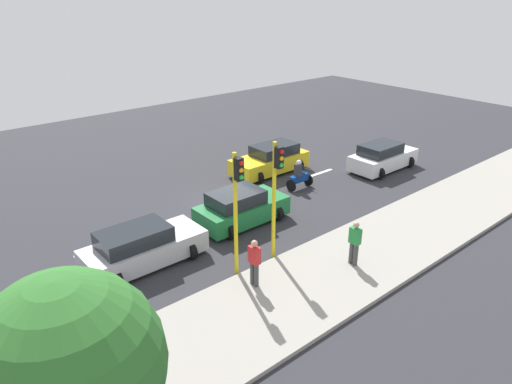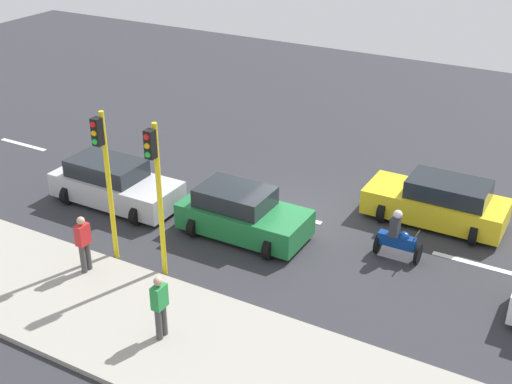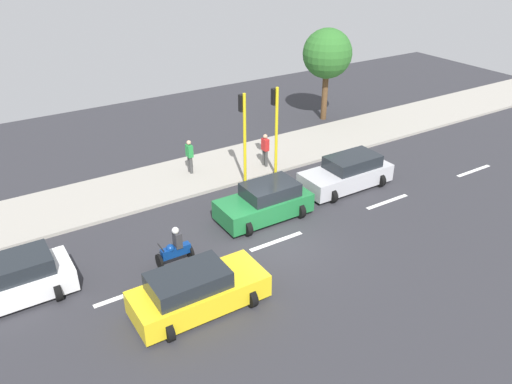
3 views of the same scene
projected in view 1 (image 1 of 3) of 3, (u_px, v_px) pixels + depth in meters
The scene contains 16 objects.
ground_plane at pixel (228, 206), 21.93m from camera, with size 40.00×60.00×0.10m, color #2D2D33.
sidewalk at pixel (345, 266), 16.98m from camera, with size 4.00×60.00×0.15m, color #9E998E.
lane_stripe_north at pixel (105, 247), 18.36m from camera, with size 0.20×2.40×0.01m, color white.
lane_stripe_mid at pixel (228, 205), 21.91m from camera, with size 0.20×2.40×0.01m, color white.
lane_stripe_south at pixel (316, 174), 25.45m from camera, with size 0.20×2.40×0.01m, color white.
lane_stripe_far_south at pixel (384, 151), 28.99m from camera, with size 0.20×2.40×0.01m, color white.
car_yellow_cab at pixel (271, 160), 25.50m from camera, with size 2.20×4.36×1.52m.
car_silver at pixel (142, 247), 16.96m from camera, with size 2.20×4.41×1.52m.
car_green at pixel (241, 208), 19.97m from camera, with size 2.23×3.95×1.52m.
car_white at pixel (382, 157), 25.89m from camera, with size 2.17×4.11×1.52m.
motorcycle at pixel (299, 176), 23.44m from camera, with size 0.60×1.30×1.53m.
pedestrian_near_signal at pixel (254, 261), 15.44m from camera, with size 0.40×0.24×1.69m.
pedestrian_by_tree at pixel (355, 242), 16.62m from camera, with size 0.40×0.24×1.69m.
traffic_light_corner at pixel (276, 185), 16.49m from camera, with size 0.49×0.24×4.50m.
traffic_light_midblock at pixel (237, 199), 15.47m from camera, with size 0.49×0.24×4.50m.
street_tree_center at pixel (69, 368), 7.08m from camera, with size 2.97×2.97×5.60m.
Camera 1 is at (16.02, -11.77, 9.33)m, focal length 33.11 mm.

